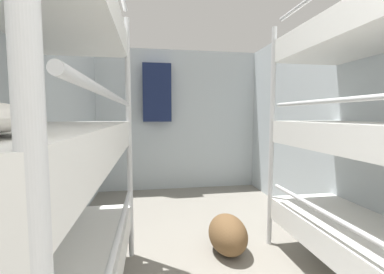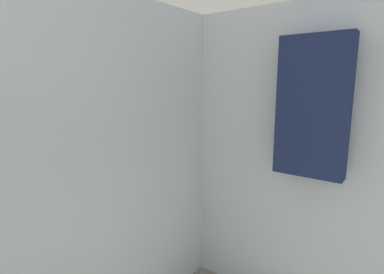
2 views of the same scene
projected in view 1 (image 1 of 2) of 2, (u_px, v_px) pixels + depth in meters
The scene contains 6 objects.
wall_left at pixel (30, 127), 1.85m from camera, with size 0.06×4.49×2.27m.
wall_right at pixel (354, 125), 2.28m from camera, with size 0.06×4.49×2.27m.
wall_back at pixel (178, 121), 4.24m from camera, with size 2.71×0.06×2.27m.
bunk_stack_left_near at pixel (40, 145), 1.17m from camera, with size 0.67×1.85×2.05m.
duffel_bag at pixel (228, 234), 2.28m from camera, with size 0.33×0.48×0.33m.
hanging_coat at pixel (157, 93), 4.00m from camera, with size 0.44×0.12×0.90m.
Camera 1 is at (-0.47, 0.17, 1.22)m, focal length 24.00 mm.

